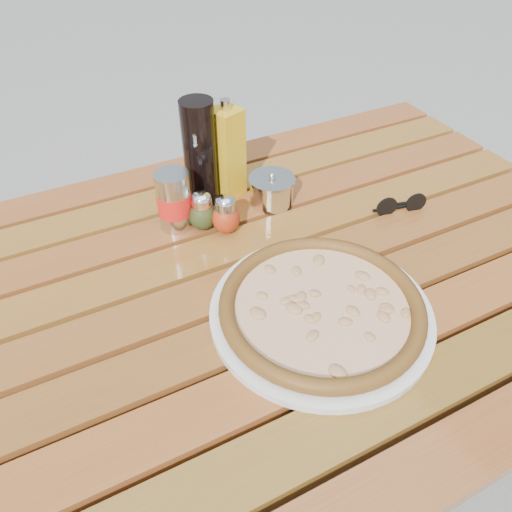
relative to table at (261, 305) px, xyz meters
name	(u,v)px	position (x,y,z in m)	size (l,w,h in m)	color
ground	(259,472)	(0.00, 0.00, -0.67)	(60.00, 60.00, 0.00)	slate
table	(261,305)	(0.00, 0.00, 0.00)	(1.40, 0.90, 0.75)	#3A1E0D
plate	(321,313)	(0.04, -0.13, 0.08)	(0.36, 0.36, 0.01)	silver
pizza	(322,306)	(0.04, -0.13, 0.10)	(0.41, 0.41, 0.03)	beige
pepper_shaker	(226,215)	(0.00, 0.14, 0.11)	(0.07, 0.07, 0.08)	#B73414
oregano_shaker	(202,212)	(-0.04, 0.17, 0.11)	(0.06, 0.06, 0.08)	#364019
dark_bottle	(200,154)	(0.00, 0.26, 0.19)	(0.07, 0.07, 0.22)	black
soda_can	(174,201)	(-0.08, 0.20, 0.13)	(0.08, 0.08, 0.12)	silver
olive_oil_cruet	(227,153)	(0.06, 0.26, 0.17)	(0.07, 0.07, 0.21)	gold
parmesan_tin	(272,190)	(0.12, 0.19, 0.11)	(0.12, 0.12, 0.07)	silver
sunglasses	(401,205)	(0.34, 0.04, 0.09)	(0.11, 0.04, 0.04)	black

